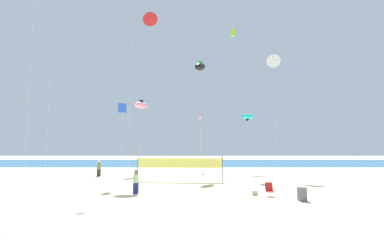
{
  "coord_description": "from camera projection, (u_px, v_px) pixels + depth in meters",
  "views": [
    {
      "loc": [
        1.64,
        -16.08,
        3.55
      ],
      "look_at": [
        1.57,
        11.32,
        6.09
      ],
      "focal_mm": 24.12,
      "sensor_mm": 36.0,
      "label": 1
    }
  ],
  "objects": [
    {
      "name": "ground_plane",
      "position": [
        166.0,
        202.0,
        15.69
      ],
      "size": [
        120.0,
        120.0,
        0.0
      ],
      "primitive_type": "plane",
      "color": "beige"
    },
    {
      "name": "ocean_band",
      "position": [
        184.0,
        163.0,
        48.65
      ],
      "size": [
        120.0,
        20.0,
        0.01
      ],
      "primitive_type": "cube",
      "color": "#28608C",
      "rests_on": "ground"
    },
    {
      "name": "beachgoer_olive_shirt",
      "position": [
        100.0,
        168.0,
        28.27
      ],
      "size": [
        0.4,
        0.4,
        1.74
      ],
      "rotation": [
        0.0,
        0.0,
        2.84
      ],
      "color": "#2D2D33",
      "rests_on": "ground"
    },
    {
      "name": "beachgoer_sage_shirt",
      "position": [
        137.0,
        181.0,
        18.49
      ],
      "size": [
        0.38,
        0.38,
        1.68
      ],
      "rotation": [
        0.0,
        0.0,
        1.82
      ],
      "color": "navy",
      "rests_on": "ground"
    },
    {
      "name": "folding_beach_chair",
      "position": [
        270.0,
        189.0,
        17.59
      ],
      "size": [
        0.52,
        0.65,
        0.89
      ],
      "rotation": [
        0.0,
        0.0,
        -0.27
      ],
      "color": "red",
      "rests_on": "ground"
    },
    {
      "name": "trash_barrel",
      "position": [
        303.0,
        194.0,
        16.17
      ],
      "size": [
        0.6,
        0.6,
        0.83
      ],
      "primitive_type": "cylinder",
      "color": "#595960",
      "rests_on": "ground"
    },
    {
      "name": "volleyball_net",
      "position": [
        180.0,
        164.0,
        24.57
      ],
      "size": [
        8.17,
        0.65,
        2.4
      ],
      "color": "#4C4C51",
      "rests_on": "ground"
    },
    {
      "name": "beach_handbag",
      "position": [
        256.0,
        193.0,
        17.86
      ],
      "size": [
        0.38,
        0.19,
        0.3
      ],
      "primitive_type": "cube",
      "color": "#99B28C",
      "rests_on": "ground"
    },
    {
      "name": "kite_lime_box",
      "position": [
        234.0,
        34.0,
        35.87
      ],
      "size": [
        0.63,
        0.63,
        19.39
      ],
      "color": "silver",
      "rests_on": "ground"
    },
    {
      "name": "kite_pink_delta",
      "position": [
        201.0,
        117.0,
        35.2
      ],
      "size": [
        0.5,
        1.58,
        8.05
      ],
      "color": "silver",
      "rests_on": "ground"
    },
    {
      "name": "kite_black_inflatable",
      "position": [
        201.0,
        67.0,
        30.79
      ],
      "size": [
        1.91,
        2.93,
        13.56
      ],
      "color": "silver",
      "rests_on": "ground"
    },
    {
      "name": "kite_red_diamond",
      "position": [
        133.0,
        6.0,
        26.64
      ],
      "size": [
        0.47,
        0.48,
        19.06
      ],
      "color": "silver",
      "rests_on": "ground"
    },
    {
      "name": "kite_red_delta",
      "position": [
        151.0,
        20.0,
        30.92
      ],
      "size": [
        1.78,
        0.42,
        19.26
      ],
      "color": "silver",
      "rests_on": "ground"
    },
    {
      "name": "kite_blue_box",
      "position": [
        123.0,
        108.0,
        23.25
      ],
      "size": [
        0.65,
        0.65,
        7.18
      ],
      "color": "silver",
      "rests_on": "ground"
    },
    {
      "name": "kite_white_delta",
      "position": [
        274.0,
        61.0,
        31.53
      ],
      "size": [
        1.62,
        0.88,
        14.46
      ],
      "color": "silver",
      "rests_on": "ground"
    },
    {
      "name": "kite_cyan_tube",
      "position": [
        248.0,
        117.0,
        33.41
      ],
      "size": [
        1.55,
        0.89,
        7.41
      ],
      "color": "silver",
      "rests_on": "ground"
    },
    {
      "name": "kite_pink_inflatable",
      "position": [
        142.0,
        105.0,
        32.41
      ],
      "size": [
        1.91,
        2.53,
        9.05
      ],
      "color": "silver",
      "rests_on": "ground"
    }
  ]
}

